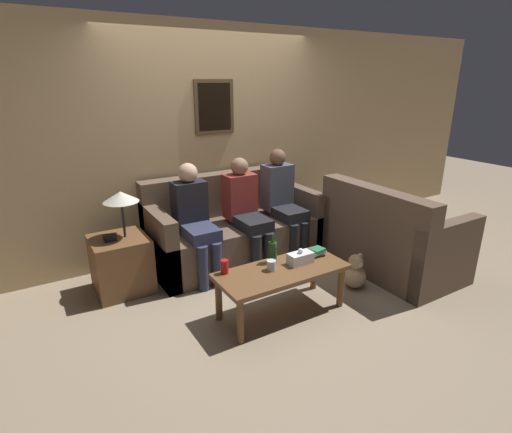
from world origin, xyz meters
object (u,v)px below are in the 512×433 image
Objects in this scene: couch_main at (234,231)px; coffee_table at (282,276)px; teddy_bear at (355,273)px; person_right at (283,199)px; person_middle at (246,209)px; couch_side at (390,241)px; person_left at (195,217)px; drinking_glass at (271,265)px; wine_bottle at (273,251)px.

coffee_table is at bearing -98.77° from couch_main.
couch_main reaches higher than teddy_bear.
person_right is (0.76, 1.09, 0.30)m from coffee_table.
person_middle is at bearing -78.88° from couch_main.
couch_side is 1.18× the size of person_left.
person_right is (-0.74, 0.99, 0.33)m from couch_side.
couch_side is 0.64m from teddy_bear.
drinking_glass is 1.04m from teddy_bear.
person_left is 1.00× the size of person_middle.
person_middle is at bearing 77.22° from coffee_table.
wine_bottle is 0.98m from teddy_bear.
person_middle is 3.34× the size of teddy_bear.
wine_bottle reaches higher than drinking_glass.
coffee_table is 1.16m from person_left.
couch_side is 15.63× the size of drinking_glass.
wine_bottle is at bearing -129.17° from person_right.
couch_main is 1.74m from couch_side.
coffee_table is 3.28× the size of teddy_bear.
couch_main is 0.66m from person_left.
wine_bottle is 0.23× the size of person_left.
person_middle reaches higher than drinking_glass.
person_right reaches higher than wine_bottle.
coffee_table is 0.92m from teddy_bear.
person_middle reaches higher than coffee_table.
couch_main and couch_side have the same top height.
drinking_glass is at bearing 92.44° from couch_side.
wine_bottle is at bearing -104.57° from person_middle.
couch_main is 1.57× the size of person_right.
drinking_glass is 1.37m from person_right.
person_right reaches higher than person_left.
teddy_bear is at bearing -10.80° from wine_bottle.
couch_main is at bearing 48.74° from couch_side.
person_right is (0.85, 1.05, 0.20)m from drinking_glass.
teddy_bear is (0.89, -0.17, -0.38)m from wine_bottle.
coffee_table is 1.37m from person_right.
coffee_table is at bearing -22.83° from drinking_glass.
person_middle reaches higher than couch_side.
wine_bottle is 0.22× the size of person_right.
couch_side is at bearing 2.44° from drinking_glass.
person_middle is 0.53m from person_right.
couch_side is at bearing -27.38° from person_left.
drinking_glass is at bearing 177.67° from teddy_bear.
couch_main is 1.26m from drinking_glass.
couch_side is (1.31, -1.15, 0.00)m from couch_main.
couch_side is 1.20× the size of coffee_table.
drinking_glass is 0.08× the size of person_left.
couch_side reaches higher than wine_bottle.
person_middle is (0.23, 0.87, 0.12)m from wine_bottle.
person_left reaches higher than coffee_table.
wine_bottle is at bearing 53.07° from drinking_glass.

